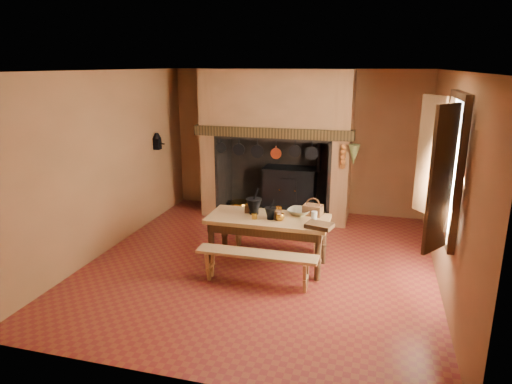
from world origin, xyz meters
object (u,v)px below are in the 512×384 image
at_px(work_table, 268,225).
at_px(bench_front, 257,261).
at_px(coffee_grinder, 249,208).
at_px(mixing_bowl, 300,212).
at_px(iron_range, 290,190).
at_px(wicker_basket, 313,209).

xyz_separation_m(work_table, bench_front, (0.00, -0.63, -0.29)).
xyz_separation_m(coffee_grinder, mixing_bowl, (0.75, 0.10, -0.03)).
xyz_separation_m(bench_front, mixing_bowl, (0.42, 0.87, 0.45)).
xyz_separation_m(iron_range, bench_front, (0.16, -3.14, -0.14)).
height_order(bench_front, wicker_basket, wicker_basket).
bearing_deg(bench_front, mixing_bowl, 64.35).
height_order(iron_range, coffee_grinder, iron_range).
distance_m(iron_range, bench_front, 3.15).
relative_size(work_table, mixing_bowl, 5.10).
relative_size(bench_front, mixing_bowl, 4.81).
bearing_deg(mixing_bowl, iron_range, 104.27).
xyz_separation_m(iron_range, wicker_basket, (0.77, -2.24, 0.36)).
bearing_deg(work_table, mixing_bowl, 29.43).
bearing_deg(iron_range, bench_front, -87.09).
relative_size(iron_range, bench_front, 0.97).
bearing_deg(work_table, iron_range, 93.65).
bearing_deg(wicker_basket, iron_range, 118.04).
bearing_deg(iron_range, mixing_bowl, -75.73).
height_order(iron_range, work_table, iron_range).
height_order(work_table, wicker_basket, wicker_basket).
distance_m(iron_range, work_table, 2.51).
bearing_deg(mixing_bowl, bench_front, -115.65).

